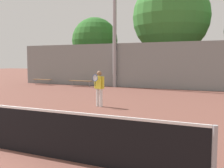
{
  "coord_description": "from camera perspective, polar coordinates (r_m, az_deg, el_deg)",
  "views": [
    {
      "loc": [
        5.2,
        -4.5,
        2.1
      ],
      "look_at": [
        -0.1,
        7.32,
        0.94
      ],
      "focal_mm": 42.0,
      "sensor_mm": 36.0,
      "label": 1
    }
  ],
  "objects": [
    {
      "name": "tree_dark_dense",
      "position": [
        24.5,
        12.72,
        14.0
      ],
      "size": [
        6.79,
        6.79,
        9.35
      ],
      "color": "brown",
      "rests_on": "ground_plane"
    },
    {
      "name": "back_fence",
      "position": [
        20.02,
        9.12,
        4.0
      ],
      "size": [
        24.44,
        0.06,
        3.48
      ],
      "color": "gray",
      "rests_on": "ground_plane"
    },
    {
      "name": "bench_courtside_near",
      "position": [
        21.52,
        -6.84,
        0.63
      ],
      "size": [
        2.07,
        0.4,
        0.48
      ],
      "color": "brown",
      "rests_on": "ground_plane"
    },
    {
      "name": "bench_courtside_far",
      "position": [
        23.77,
        -14.94,
        0.91
      ],
      "size": [
        1.82,
        0.4,
        0.48
      ],
      "color": "brown",
      "rests_on": "ground_plane"
    },
    {
      "name": "tennis_player",
      "position": [
        11.96,
        -2.82,
        -0.5
      ],
      "size": [
        0.56,
        0.47,
        1.64
      ],
      "rotation": [
        0.0,
        0.0,
        -0.25
      ],
      "color": "silver",
      "rests_on": "ground_plane"
    },
    {
      "name": "tree_green_broad",
      "position": [
        25.86,
        -3.75,
        9.38
      ],
      "size": [
        4.43,
        4.43,
        6.27
      ],
      "color": "brown",
      "rests_on": "ground_plane"
    },
    {
      "name": "light_pole_near_left",
      "position": [
        21.33,
        0.57,
        16.84
      ],
      "size": [
        0.9,
        0.6,
        11.69
      ],
      "color": "#939399",
      "rests_on": "ground_plane"
    }
  ]
}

